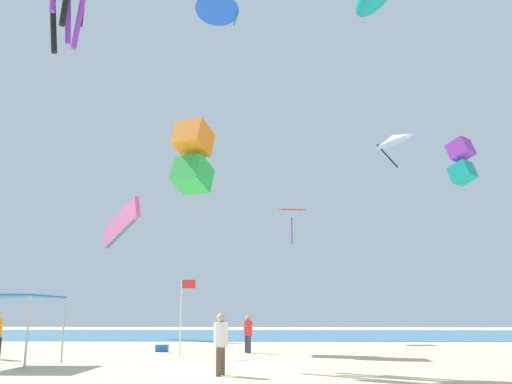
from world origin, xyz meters
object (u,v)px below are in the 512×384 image
person_near_tent (248,331)px  kite_parafoil_pink (121,224)px  canopy_tent (12,299)px  kite_delta_white (394,139)px  banner_flag (183,309)px  kite_delta_blue (217,7)px  kite_box_purple (461,161)px  kite_box_orange (193,157)px  kite_diamond_red (292,211)px  person_leftmost (221,339)px  cooler_box (162,348)px

person_near_tent → kite_parafoil_pink: kite_parafoil_pink is taller
canopy_tent → person_near_tent: bearing=41.1°
person_near_tent → kite_delta_white: kite_delta_white is taller
banner_flag → kite_delta_blue: (0.14, 9.87, 19.56)m
kite_delta_blue → kite_box_purple: (15.13, 0.17, -10.63)m
canopy_tent → kite_parafoil_pink: kite_parafoil_pink is taller
person_near_tent → kite_parafoil_pink: 19.33m
kite_box_orange → kite_diamond_red: kite_box_orange is taller
person_leftmost → kite_parafoil_pink: (-9.84, 24.06, 7.22)m
kite_delta_blue → kite_box_purple: bearing=-173.2°
banner_flag → kite_diamond_red: kite_diamond_red is taller
canopy_tent → kite_parafoil_pink: size_ratio=0.69×
person_near_tent → kite_delta_white: size_ratio=0.42×
kite_delta_blue → kite_parafoil_pink: size_ratio=0.71×
kite_delta_white → person_near_tent: bearing=-45.6°
person_near_tent → cooler_box: person_near_tent is taller
kite_delta_white → kite_delta_blue: bearing=-66.8°
person_near_tent → banner_flag: (-2.56, -2.51, 0.93)m
cooler_box → kite_delta_white: (14.84, 16.58, 15.25)m
banner_flag → cooler_box: size_ratio=5.42×
person_near_tent → person_leftmost: person_leftmost is taller
kite_delta_white → banner_flag: bearing=-47.6°
person_near_tent → kite_box_orange: size_ratio=0.43×
person_near_tent → kite_box_purple: size_ratio=0.58×
banner_flag → kite_parafoil_pink: kite_parafoil_pink is taller
person_near_tent → kite_parafoil_pink: size_ratio=0.37×
person_near_tent → kite_box_purple: kite_box_purple is taller
cooler_box → banner_flag: bearing=-65.6°
person_leftmost → banner_flag: bearing=34.1°
person_leftmost → kite_diamond_red: size_ratio=0.70×
kite_delta_blue → person_near_tent: bearing=114.4°
person_near_tent → cooler_box: (-3.99, 0.64, -0.80)m
kite_delta_white → cooler_box: bearing=-55.2°
kite_parafoil_pink → kite_box_purple: size_ratio=1.57×
person_leftmost → kite_parafoil_pink: bearing=38.2°
banner_flag → kite_parafoil_pink: (-7.60, 17.26, 6.34)m
kite_box_purple → kite_diamond_red: bearing=-61.9°
kite_delta_blue → kite_delta_white: 17.60m
canopy_tent → cooler_box: 8.51m
cooler_box → kite_delta_white: bearing=48.2°
canopy_tent → banner_flag: banner_flag is taller
person_leftmost → banner_flag: (-2.23, 6.80, 0.88)m
cooler_box → kite_diamond_red: (6.37, 10.21, 8.20)m
person_leftmost → kite_box_purple: 23.45m
cooler_box → kite_box_purple: size_ratio=0.20×
canopy_tent → person_leftmost: size_ratio=1.79×
cooler_box → kite_diamond_red: bearing=58.0°
cooler_box → kite_delta_blue: kite_delta_blue is taller
kite_box_orange → kite_diamond_red: bearing=-100.7°
kite_parafoil_pink → kite_box_purple: bearing=-148.9°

